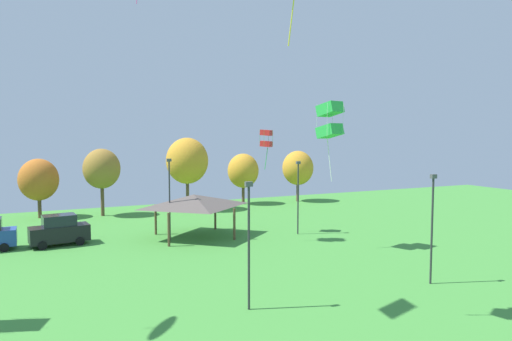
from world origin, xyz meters
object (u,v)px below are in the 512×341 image
at_px(parked_car_third_from_left, 59,230).
at_px(treeline_tree_3, 102,169).
at_px(treeline_tree_2, 39,180).
at_px(treeline_tree_4, 187,161).
at_px(light_post_2, 298,193).
at_px(light_post_0, 249,238).
at_px(kite_flying_6, 330,120).
at_px(park_pavilion, 194,201).
at_px(treeline_tree_5, 243,171).
at_px(light_post_3, 169,195).
at_px(light_post_1, 432,222).
at_px(kite_flying_7, 266,138).
at_px(treeline_tree_6, 298,168).

height_order(parked_car_third_from_left, treeline_tree_3, treeline_tree_3).
height_order(treeline_tree_2, treeline_tree_4, treeline_tree_4).
height_order(parked_car_third_from_left, light_post_2, light_post_2).
distance_m(light_post_0, treeline_tree_2, 33.18).
bearing_deg(parked_car_third_from_left, kite_flying_6, -35.61).
bearing_deg(light_post_2, kite_flying_6, -95.40).
height_order(park_pavilion, treeline_tree_5, treeline_tree_5).
bearing_deg(treeline_tree_5, light_post_3, -129.91).
height_order(light_post_3, treeline_tree_4, treeline_tree_4).
relative_size(parked_car_third_from_left, light_post_1, 0.71).
height_order(kite_flying_7, light_post_3, kite_flying_7).
bearing_deg(light_post_1, treeline_tree_4, 99.85).
distance_m(light_post_1, treeline_tree_3, 34.49).
bearing_deg(parked_car_third_from_left, light_post_0, -73.68).
bearing_deg(light_post_2, light_post_0, -127.63).
bearing_deg(kite_flying_7, light_post_0, -118.58).
bearing_deg(treeline_tree_4, treeline_tree_6, 3.45).
xyz_separation_m(parked_car_third_from_left, park_pavilion, (10.33, -1.55, 1.91)).
bearing_deg(treeline_tree_2, treeline_tree_4, -5.45).
xyz_separation_m(kite_flying_7, treeline_tree_3, (-12.11, 14.78, -3.25)).
height_order(kite_flying_6, light_post_3, kite_flying_6).
bearing_deg(park_pavilion, treeline_tree_2, 128.05).
bearing_deg(treeline_tree_5, park_pavilion, -125.62).
xyz_separation_m(parked_car_third_from_left, treeline_tree_6, (28.69, 13.08, 3.14)).
height_order(treeline_tree_2, treeline_tree_6, treeline_tree_6).
xyz_separation_m(light_post_0, light_post_2, (10.73, 13.92, 0.01)).
relative_size(park_pavilion, treeline_tree_2, 1.14).
bearing_deg(light_post_2, light_post_1, -88.74).
xyz_separation_m(treeline_tree_4, treeline_tree_5, (7.58, 1.61, -1.48)).
xyz_separation_m(parked_car_third_from_left, light_post_2, (18.81, -4.18, 2.38)).
distance_m(park_pavilion, treeline_tree_4, 14.38).
relative_size(parked_car_third_from_left, park_pavilion, 0.64).
bearing_deg(light_post_3, treeline_tree_6, 36.16).
relative_size(light_post_1, treeline_tree_6, 0.97).
distance_m(park_pavilion, treeline_tree_3, 15.17).
height_order(parked_car_third_from_left, light_post_3, light_post_3).
height_order(parked_car_third_from_left, park_pavilion, park_pavilion).
height_order(light_post_0, treeline_tree_2, light_post_0).
xyz_separation_m(kite_flying_7, light_post_0, (-8.52, -15.64, -4.70)).
bearing_deg(parked_car_third_from_left, light_post_3, -20.72).
relative_size(park_pavilion, light_post_1, 1.11).
xyz_separation_m(treeline_tree_5, treeline_tree_6, (7.37, -0.71, 0.18)).
relative_size(parked_car_third_from_left, light_post_2, 0.71).
bearing_deg(light_post_3, kite_flying_6, -37.64).
height_order(treeline_tree_3, treeline_tree_4, treeline_tree_4).
distance_m(light_post_3, treeline_tree_6, 25.39).
bearing_deg(treeline_tree_4, kite_flying_7, -78.94).
distance_m(light_post_0, treeline_tree_6, 37.39).
bearing_deg(treeline_tree_6, kite_flying_6, -114.56).
height_order(treeline_tree_4, treeline_tree_5, treeline_tree_4).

